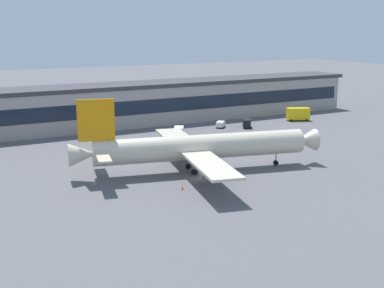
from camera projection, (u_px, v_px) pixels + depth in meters
ground_plane at (197, 179)px, 102.54m from camera, size 600.00×600.00×0.00m
terminal_building at (96, 107)px, 153.47m from camera, size 183.35×15.37×12.79m
airliner at (197, 147)px, 106.78m from camera, size 52.89×45.57×15.94m
pushback_tractor at (179, 129)px, 146.85m from camera, size 4.67×5.46×1.75m
follow_me_car at (90, 136)px, 138.07m from camera, size 4.79×3.64×1.85m
catering_truck at (298, 114)px, 166.40m from camera, size 7.64×5.28×4.15m
baggage_tug at (221, 124)px, 154.90m from camera, size 3.97×3.95×1.85m
crew_van at (247, 123)px, 155.22m from camera, size 4.62×5.58×2.55m
traffic_cone_0 at (182, 188)px, 95.52m from camera, size 0.53×0.53×0.67m
traffic_cone_1 at (212, 178)px, 101.92m from camera, size 0.55×0.55×0.69m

